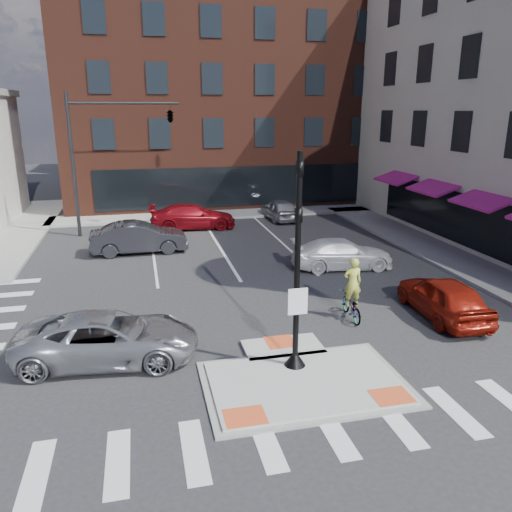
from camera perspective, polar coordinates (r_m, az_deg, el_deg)
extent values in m
plane|color=#28282B|center=(14.28, 4.95, -13.46)|extent=(120.00, 120.00, 0.00)
cube|color=gray|center=(13.86, 5.61, -14.35)|extent=(5.40, 3.60, 0.06)
cube|color=#A8A8A3|center=(13.84, 5.61, -14.24)|extent=(5.00, 3.20, 0.12)
cube|color=#A8A8A3|center=(15.59, 3.10, -10.44)|extent=(2.40, 1.40, 0.12)
cube|color=#E45428|center=(12.40, -1.27, -17.86)|extent=(1.00, 0.80, 0.01)
cube|color=#E45428|center=(13.57, 15.22, -15.19)|extent=(1.00, 0.80, 0.01)
cube|color=#E45428|center=(15.82, 2.80, -9.76)|extent=(0.90, 0.90, 0.01)
cube|color=gray|center=(33.24, -25.12, 2.70)|extent=(3.00, 20.00, 0.15)
cube|color=gray|center=(27.20, 20.25, 0.46)|extent=(3.00, 24.00, 0.15)
cube|color=gray|center=(35.15, -1.52, 4.95)|extent=(26.00, 3.00, 0.15)
cube|color=#4B2217|center=(44.27, -4.36, 16.97)|extent=(24.00, 18.00, 15.00)
cube|color=beige|center=(45.00, -4.60, 26.82)|extent=(24.40, 18.40, 0.60)
cube|color=black|center=(35.81, -1.87, 7.97)|extent=(20.00, 0.12, 2.80)
cube|color=black|center=(27.51, 22.68, 3.87)|extent=(0.12, 16.00, 2.60)
cube|color=#CF1B8A|center=(26.87, 21.78, 6.64)|extent=(1.46, 3.00, 0.58)
cube|color=#CF1B8A|center=(31.92, 15.68, 8.59)|extent=(1.46, 3.00, 0.58)
cube|color=slate|center=(63.75, -13.68, 14.17)|extent=(10.00, 12.00, 10.00)
cube|color=brown|center=(67.00, -2.15, 15.56)|extent=(12.00, 12.00, 12.00)
cone|color=black|center=(14.45, 4.48, -11.51)|extent=(0.60, 0.60, 0.45)
cylinder|color=black|center=(13.35, 4.75, -0.63)|extent=(0.16, 0.16, 5.80)
cube|color=white|center=(13.61, 4.80, -5.21)|extent=(0.55, 0.04, 0.75)
imported|color=black|center=(12.89, 4.97, 8.33)|extent=(0.18, 0.22, 1.10)
imported|color=black|center=(13.11, 4.84, 3.13)|extent=(0.18, 0.22, 1.10)
cylinder|color=black|center=(30.09, -20.17, 9.58)|extent=(0.20, 0.20, 8.00)
cylinder|color=black|center=(29.72, -14.87, 16.54)|extent=(6.00, 0.14, 0.14)
imported|color=black|center=(29.79, -9.79, 15.68)|extent=(0.48, 2.24, 0.90)
imported|color=#A6A8AD|center=(15.29, -16.53, -8.97)|extent=(5.41, 2.94, 1.44)
imported|color=maroon|center=(18.83, 20.63, -4.41)|extent=(1.95, 4.40, 1.47)
imported|color=white|center=(23.33, 9.83, 0.24)|extent=(4.84, 2.37, 1.36)
imported|color=#29292E|center=(26.12, -13.21, 2.06)|extent=(4.88, 1.81, 1.59)
imported|color=#A4A6AB|center=(33.21, 2.72, 5.36)|extent=(1.91, 4.22, 1.41)
imported|color=maroon|center=(30.92, -7.24, 4.50)|extent=(5.30, 2.41, 1.50)
imported|color=#3F3F44|center=(17.90, 10.83, -5.63)|extent=(0.74, 1.80, 0.92)
imported|color=#C0C846|center=(17.60, 10.98, -3.00)|extent=(0.67, 0.47, 1.77)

